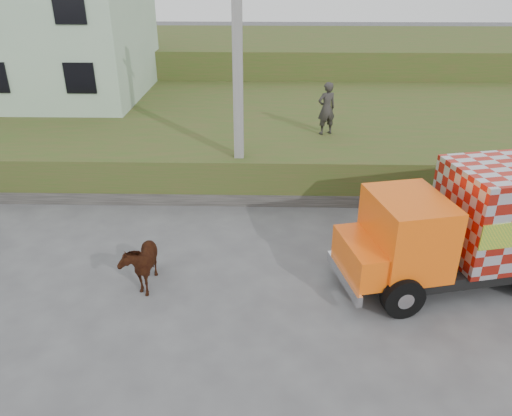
{
  "coord_description": "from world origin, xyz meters",
  "views": [
    {
      "loc": [
        -0.08,
        -10.71,
        7.22
      ],
      "look_at": [
        -0.37,
        1.24,
        1.3
      ],
      "focal_mm": 35.0,
      "sensor_mm": 36.0,
      "label": 1
    }
  ],
  "objects_px": {
    "pedestrian": "(326,108)",
    "utility_pole": "(238,77)",
    "cow": "(141,261)",
    "cargo_truck": "(494,223)"
  },
  "relations": [
    {
      "from": "cow",
      "to": "pedestrian",
      "type": "relative_size",
      "value": 0.83
    },
    {
      "from": "pedestrian",
      "to": "cow",
      "type": "bearing_deg",
      "value": 33.03
    },
    {
      "from": "cargo_truck",
      "to": "cow",
      "type": "relative_size",
      "value": 4.46
    },
    {
      "from": "cargo_truck",
      "to": "pedestrian",
      "type": "bearing_deg",
      "value": 102.78
    },
    {
      "from": "cow",
      "to": "cargo_truck",
      "type": "bearing_deg",
      "value": 1.34
    },
    {
      "from": "cow",
      "to": "pedestrian",
      "type": "distance_m",
      "value": 9.34
    },
    {
      "from": "cargo_truck",
      "to": "pedestrian",
      "type": "distance_m",
      "value": 7.86
    },
    {
      "from": "pedestrian",
      "to": "utility_pole",
      "type": "bearing_deg",
      "value": 16.87
    },
    {
      "from": "utility_pole",
      "to": "cargo_truck",
      "type": "bearing_deg",
      "value": -35.34
    },
    {
      "from": "cow",
      "to": "pedestrian",
      "type": "xyz_separation_m",
      "value": [
        5.19,
        7.56,
        1.79
      ]
    }
  ]
}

